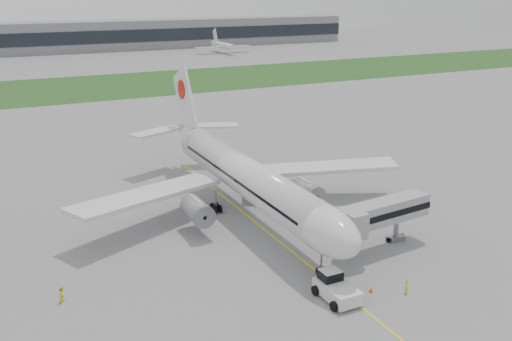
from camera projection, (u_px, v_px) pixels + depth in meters
name	position (u px, v px, depth m)	size (l,w,h in m)	color
ground	(259.00, 225.00, 74.57)	(600.00, 600.00, 0.00)	gray
apron_markings	(277.00, 240.00, 70.30)	(70.00, 70.00, 0.04)	yellow
grass_strip	(87.00, 87.00, 177.04)	(600.00, 50.00, 0.02)	#234B1C
terminal_building	(42.00, 37.00, 268.73)	(320.00, 22.30, 14.00)	gray
airliner	(243.00, 174.00, 76.99)	(48.13, 53.95, 17.88)	silver
pushback_tug	(335.00, 287.00, 56.91)	(3.45, 5.05, 2.57)	silver
jet_bridge	(380.00, 214.00, 66.63)	(13.05, 4.94, 6.05)	#9C9D9F
safety_cone_left	(352.00, 302.00, 55.96)	(0.42, 0.42, 0.58)	#EB3A0C
safety_cone_right	(371.00, 290.00, 58.14)	(0.41, 0.41, 0.56)	#EB3A0C
ground_crew_near	(406.00, 286.00, 57.88)	(0.56, 0.37, 1.54)	#C1F228
ground_crew_far	(62.00, 294.00, 56.30)	(0.83, 0.64, 1.70)	#FCFF2A
distant_aircraft_right	(223.00, 53.00, 268.35)	(27.31, 24.09, 10.44)	silver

